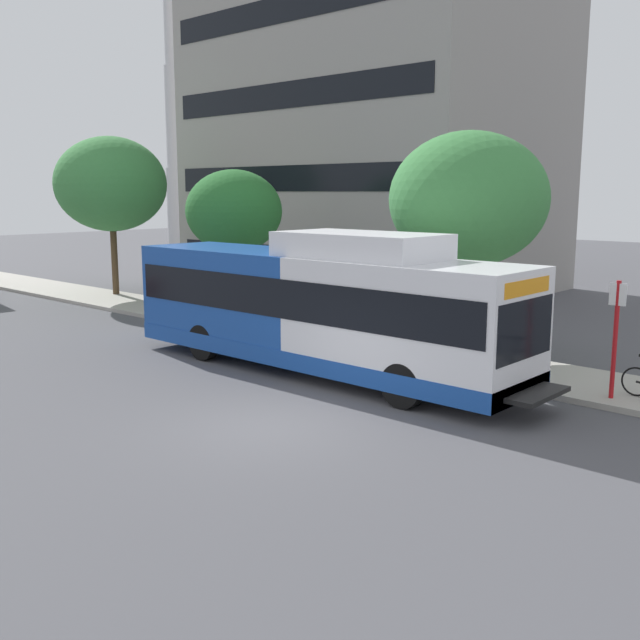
% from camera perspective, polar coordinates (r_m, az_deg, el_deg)
% --- Properties ---
extents(ground_plane, '(120.00, 120.00, 0.00)m').
position_cam_1_polar(ground_plane, '(20.98, -19.04, -3.23)').
color(ground_plane, '#4C4C51').
extents(sidewalk_curb, '(3.00, 56.00, 0.14)m').
position_cam_1_polar(sidewalk_curb, '(23.57, -1.56, -1.09)').
color(sidewalk_curb, '#A8A399').
rests_on(sidewalk_curb, ground).
extents(transit_bus, '(2.58, 12.25, 3.65)m').
position_cam_1_polar(transit_bus, '(18.58, -0.15, 1.02)').
color(transit_bus, white).
rests_on(transit_bus, ground).
extents(bus_stop_sign_pole, '(0.10, 0.36, 2.60)m').
position_cam_1_polar(bus_stop_sign_pole, '(16.98, 22.16, -0.77)').
color(bus_stop_sign_pole, red).
rests_on(bus_stop_sign_pole, sidewalk_curb).
extents(street_tree_near_stop, '(4.30, 4.30, 6.10)m').
position_cam_1_polar(street_tree_near_stop, '(20.38, 11.54, 9.23)').
color(street_tree_near_stop, '#4C3823').
rests_on(street_tree_near_stop, sidewalk_curb).
extents(street_tree_mid_block, '(3.49, 3.49, 5.27)m').
position_cam_1_polar(street_tree_mid_block, '(26.76, -6.76, 8.45)').
color(street_tree_mid_block, '#4C3823').
rests_on(street_tree_mid_block, sidewalk_curb).
extents(street_tree_far_block, '(4.79, 4.79, 6.83)m').
position_cam_1_polar(street_tree_far_block, '(33.26, -16.08, 10.19)').
color(street_tree_far_block, '#4C3823').
rests_on(street_tree_far_block, sidewalk_curb).
extents(lattice_comm_tower, '(1.10, 1.10, 26.75)m').
position_cam_1_polar(lattice_comm_tower, '(47.19, -11.45, 14.96)').
color(lattice_comm_tower, '#B7B7BC').
rests_on(lattice_comm_tower, ground).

